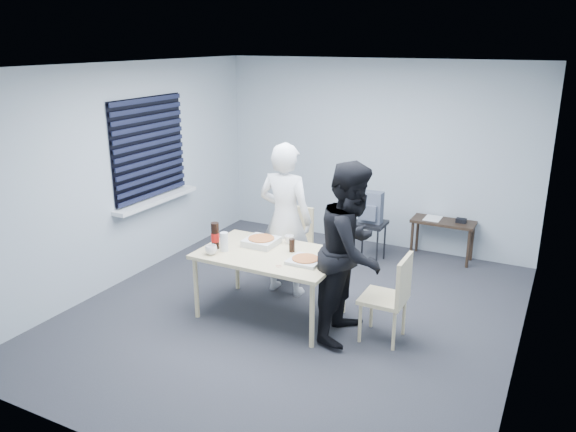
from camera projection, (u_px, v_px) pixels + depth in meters
The scene contains 19 objects.
room at pixel (152, 157), 6.98m from camera, with size 5.00×5.00×5.00m.
dining_table at pixel (270, 258), 5.87m from camera, with size 1.47×0.93×0.71m.
chair_far at pixel (294, 238), 6.88m from camera, with size 0.42×0.42×0.89m.
chair_right at pixel (392, 293), 5.40m from camera, with size 0.42×0.42×0.89m.
person_white at pixel (285, 219), 6.37m from camera, with size 0.65×0.42×1.77m, color silver.
person_black at pixel (352, 251), 5.42m from camera, with size 0.86×0.47×1.77m, color black.
side_table at pixel (443, 226), 7.44m from camera, with size 0.82×0.36×0.55m.
stool at pixel (370, 230), 7.39m from camera, with size 0.39×0.39×0.55m.
backpack at pixel (371, 208), 7.28m from camera, with size 0.29×0.22×0.41m.
pizza_box_a at pixel (261, 241), 6.06m from camera, with size 0.33×0.33×0.08m.
pizza_box_b at pixel (305, 260), 5.60m from camera, with size 0.32×0.32×0.05m.
mug_a at pixel (211, 250), 5.79m from camera, with size 0.12×0.12×0.10m, color white.
mug_b at pixel (289, 239), 6.10m from camera, with size 0.10×0.10×0.09m, color white.
cola_glass at pixel (292, 245), 5.86m from camera, with size 0.06×0.06×0.14m, color black.
soda_bottle at pixel (215, 236), 5.93m from camera, with size 0.09×0.09×0.29m.
plastic_cups at pixel (224, 242), 5.87m from camera, with size 0.08×0.08×0.20m, color silver.
rubber_band at pixel (279, 266), 5.50m from camera, with size 0.05×0.05×0.00m, color red.
papers at pixel (433, 218), 7.51m from camera, with size 0.21×0.29×0.00m, color white.
black_box at pixel (461, 221), 7.33m from camera, with size 0.13×0.09×0.06m, color black.
Camera 1 is at (2.45, -4.94, 2.85)m, focal length 35.00 mm.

